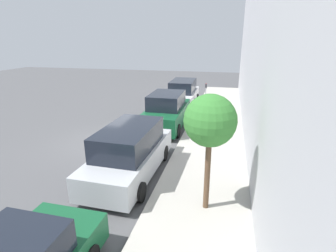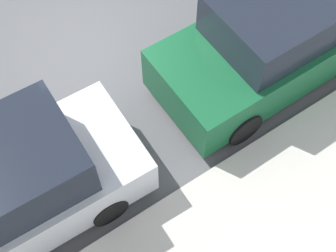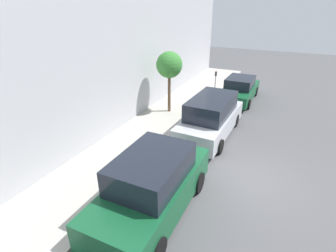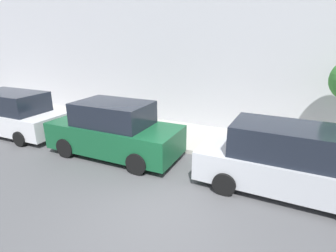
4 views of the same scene
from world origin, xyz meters
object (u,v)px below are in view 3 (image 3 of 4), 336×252
object	(u,v)px
parked_sedan_nearest	(239,90)
street_tree	(169,65)
parked_suv_third	(152,186)
parking_meter_near	(216,79)
parked_minivan_second	(211,117)

from	to	relation	value
parked_sedan_nearest	street_tree	distance (m)	5.52
parked_sedan_nearest	parked_suv_third	bearing A→B (deg)	89.02
parked_suv_third	parking_meter_near	distance (m)	12.20
parked_sedan_nearest	parking_meter_near	bearing A→B (deg)	-21.12
street_tree	parked_sedan_nearest	bearing A→B (deg)	-127.81
parked_suv_third	street_tree	bearing A→B (deg)	-68.11
parking_meter_near	street_tree	size ratio (longest dim) A/B	0.43
parked_sedan_nearest	parked_suv_third	distance (m)	11.38
parked_minivan_second	parked_sedan_nearest	bearing A→B (deg)	-92.02
parked_sedan_nearest	parked_minivan_second	bearing A→B (deg)	87.98
parked_sedan_nearest	parking_meter_near	world-z (taller)	parking_meter_near
parked_minivan_second	parking_meter_near	distance (m)	6.53
parked_minivan_second	street_tree	size ratio (longest dim) A/B	1.46
street_tree	parked_suv_third	bearing A→B (deg)	111.89
parking_meter_near	street_tree	distance (m)	5.23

